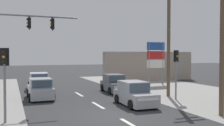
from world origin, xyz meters
name	(u,v)px	position (x,y,z in m)	size (l,w,h in m)	color
ground_plane	(115,115)	(0.00, 0.00, 0.00)	(140.00, 140.00, 0.00)	#303033
lane_dash_near	(131,125)	(0.00, -2.00, 0.00)	(0.20, 2.40, 0.01)	silver
lane_dash_mid	(98,105)	(0.00, 3.00, 0.00)	(0.20, 2.40, 0.01)	silver
lane_dash_far	(79,94)	(0.00, 8.00, 0.00)	(0.20, 2.40, 0.01)	silver
kerb_right_verge	(220,99)	(9.00, 2.00, 0.01)	(10.00, 44.00, 0.02)	gray
utility_pole_foreground_right	(221,14)	(5.02, -2.19, 5.37)	(3.78, 0.53, 10.01)	brown
utility_pole_midground_right	(169,36)	(6.17, 4.35, 4.66)	(1.80, 0.26, 8.84)	brown
traffic_signal_mast	(16,40)	(-4.84, 4.53, 4.15)	(5.29, 0.45, 6.00)	slate
pedestal_signal_right_kerb	(176,66)	(5.82, 2.85, 2.42)	(0.44, 0.30, 3.56)	slate
pedestal_signal_left_kerb	(4,72)	(-5.46, 0.36, 2.42)	(0.43, 0.31, 3.56)	slate
shopping_plaza_sign	(156,57)	(9.34, 11.61, 2.98)	(2.10, 0.16, 4.60)	slate
shopfront_wall_far	(149,66)	(11.00, 16.00, 1.80)	(12.00, 1.00, 3.60)	#A39384
hatchback_crossing_left	(135,94)	(2.19, 2.16, 0.70)	(1.83, 3.67, 1.53)	#A3A8AD
hatchback_oncoming_mid	(114,84)	(3.19, 8.14, 0.70)	(1.92, 3.71, 1.53)	slate
hatchback_oncoming_near	(40,89)	(-3.18, 6.81, 0.70)	(1.78, 3.64, 1.53)	#A3A8AD
sedan_receding_far	(39,82)	(-2.76, 12.27, 0.70)	(1.99, 4.29, 1.56)	silver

